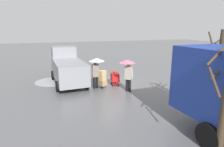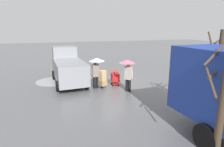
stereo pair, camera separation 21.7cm
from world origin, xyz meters
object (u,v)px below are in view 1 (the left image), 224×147
at_px(hand_dolly_boxes, 102,79).
at_px(cargo_van_parked_right, 68,68).
at_px(shopping_cart_vendor, 115,77).
at_px(pedestrian_black_side, 128,68).
at_px(bare_tree_near, 218,70).
at_px(pedestrian_pink_side, 96,66).

bearing_deg(hand_dolly_boxes, cargo_van_parked_right, -46.86).
relative_size(shopping_cart_vendor, pedestrian_black_side, 0.49).
bearing_deg(bare_tree_near, cargo_van_parked_right, -52.16).
relative_size(cargo_van_parked_right, bare_tree_near, 1.35).
distance_m(pedestrian_pink_side, pedestrian_black_side, 2.20).
bearing_deg(pedestrian_pink_side, pedestrian_black_side, 143.16).
height_order(cargo_van_parked_right, shopping_cart_vendor, cargo_van_parked_right).
relative_size(cargo_van_parked_right, shopping_cart_vendor, 5.19).
xyz_separation_m(cargo_van_parked_right, hand_dolly_boxes, (-2.04, 2.18, -0.50)).
bearing_deg(bare_tree_near, pedestrian_black_side, -59.54).
height_order(cargo_van_parked_right, pedestrian_pink_side, cargo_van_parked_right).
height_order(cargo_van_parked_right, pedestrian_black_side, cargo_van_parked_right).
bearing_deg(bare_tree_near, shopping_cart_vendor, -64.39).
bearing_deg(bare_tree_near, hand_dolly_boxes, -54.47).
distance_m(hand_dolly_boxes, pedestrian_black_side, 2.02).
height_order(pedestrian_pink_side, pedestrian_black_side, same).
relative_size(cargo_van_parked_right, pedestrian_black_side, 2.52).
bearing_deg(hand_dolly_boxes, bare_tree_near, 125.53).
distance_m(shopping_cart_vendor, pedestrian_pink_side, 1.81).
relative_size(cargo_van_parked_right, hand_dolly_boxes, 4.12).
relative_size(pedestrian_pink_side, bare_tree_near, 0.54).
xyz_separation_m(shopping_cart_vendor, pedestrian_pink_side, (1.48, 0.28, 1.02)).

